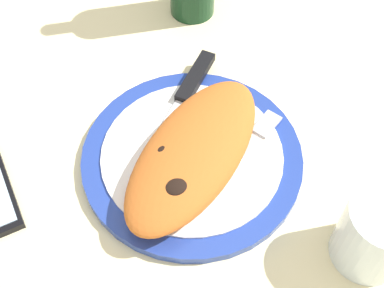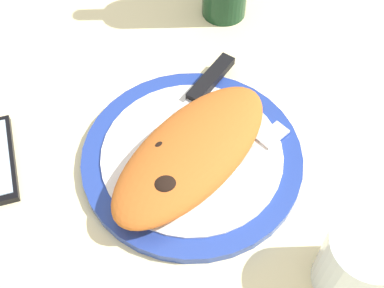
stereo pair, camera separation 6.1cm
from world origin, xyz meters
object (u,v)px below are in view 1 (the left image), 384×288
calzone (194,152)px  fork (244,151)px  plate (192,157)px  knife (186,93)px  water_glass (374,237)px

calzone → fork: bearing=-37.0°
calzone → plate: bearing=46.1°
plate → calzone: bearing=-133.9°
fork → knife: (2.62, 11.24, 0.29)cm
fork → water_glass: bearing=-95.5°
plate → water_glass: bearing=-83.8°
plate → water_glass: size_ratio=2.97×
fork → water_glass: water_glass is taller
plate → knife: (6.78, 6.39, 1.35)cm
knife → water_glass: (-4.32, -29.02, 1.85)cm
plate → fork: (4.16, -4.85, 1.06)cm
calzone → knife: (7.74, 7.39, -1.75)cm
plate → calzone: 3.40cm
calzone → water_glass: size_ratio=2.82×
fork → knife: bearing=76.9°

